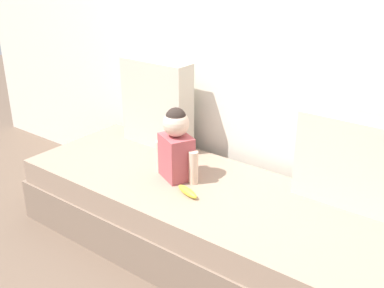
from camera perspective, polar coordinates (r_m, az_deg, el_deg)
The scene contains 7 objects.
ground_plane at distance 2.90m, azimuth 1.97°, elevation -13.05°, with size 12.00×12.00×0.00m, color brown.
back_wall at distance 2.85m, azimuth 9.08°, elevation 14.11°, with size 5.64×0.10×2.56m, color silver.
couch at distance 2.78m, azimuth 2.03°, elevation -9.52°, with size 2.44×0.86×0.43m.
throw_pillow_left at distance 3.17m, azimuth -4.30°, elevation 5.02°, with size 0.51×0.16×0.59m, color beige.
throw_pillow_right at distance 2.57m, azimuth 18.90°, elevation -2.07°, with size 0.57×0.16×0.49m, color beige.
toddler at distance 2.72m, azimuth -1.95°, elevation -0.07°, with size 0.31×0.22×0.44m.
banana at distance 2.60m, azimuth -0.56°, elevation -5.85°, with size 0.17×0.04×0.04m, color yellow.
Camera 1 is at (1.34, -1.92, 1.72)m, focal length 43.45 mm.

